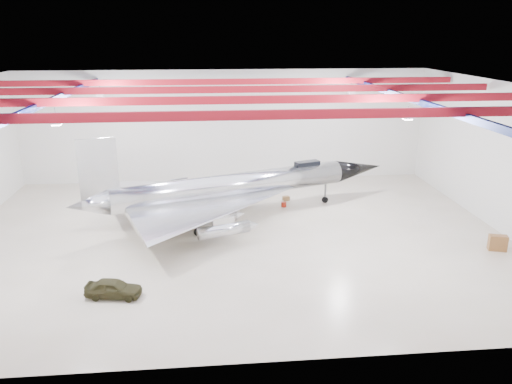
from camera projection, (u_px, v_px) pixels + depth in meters
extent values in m
plane|color=#BCAF95|center=(234.00, 236.00, 36.99)|extent=(40.00, 40.00, 0.00)
plane|color=silver|center=(226.00, 126.00, 49.53)|extent=(40.00, 0.00, 40.00)
plane|color=silver|center=(501.00, 158.00, 37.11)|extent=(0.00, 30.00, 30.00)
plane|color=#0A0F38|center=(232.00, 85.00, 33.63)|extent=(40.00, 40.00, 0.00)
cube|color=maroon|center=(241.00, 115.00, 25.28)|extent=(39.50, 0.25, 0.50)
cube|color=maroon|center=(235.00, 100.00, 30.97)|extent=(39.50, 0.25, 0.50)
cube|color=maroon|center=(230.00, 89.00, 36.65)|extent=(39.50, 0.25, 0.50)
cube|color=maroon|center=(227.00, 82.00, 42.34)|extent=(39.50, 0.25, 0.50)
cube|color=#0D184E|center=(50.00, 101.00, 32.82)|extent=(0.25, 29.50, 0.40)
cube|color=#0D184E|center=(403.00, 97.00, 34.98)|extent=(0.25, 29.50, 0.40)
cube|color=silver|center=(56.00, 122.00, 27.44)|extent=(0.55, 0.55, 0.25)
cube|color=silver|center=(408.00, 116.00, 29.24)|extent=(0.55, 0.55, 0.25)
cube|color=silver|center=(100.00, 96.00, 38.81)|extent=(0.55, 0.55, 0.25)
cube|color=silver|center=(351.00, 93.00, 40.61)|extent=(0.55, 0.55, 0.25)
cylinder|color=silver|center=(233.00, 185.00, 39.87)|extent=(19.00, 8.33, 1.95)
cone|color=black|center=(358.00, 169.00, 44.74)|extent=(5.24, 3.46, 1.95)
cone|color=silver|center=(87.00, 205.00, 35.38)|extent=(3.40, 2.81, 1.95)
cube|color=silver|center=(98.00, 169.00, 35.00)|extent=(2.61, 1.02, 4.38)
cube|color=black|center=(307.00, 164.00, 42.29)|extent=(2.28, 1.45, 0.49)
cylinder|color=silver|center=(224.00, 230.00, 34.49)|extent=(3.78, 2.06, 0.88)
cylinder|color=silver|center=(212.00, 219.00, 36.59)|extent=(3.78, 2.06, 0.88)
cylinder|color=silver|center=(188.00, 196.00, 41.63)|extent=(3.78, 2.06, 0.88)
cylinder|color=silver|center=(179.00, 188.00, 43.73)|extent=(3.78, 2.06, 0.88)
cylinder|color=#59595B|center=(325.00, 193.00, 43.94)|extent=(0.18, 0.18, 1.75)
cylinder|color=black|center=(325.00, 200.00, 44.13)|extent=(0.59, 0.38, 0.54)
cylinder|color=#59595B|center=(197.00, 225.00, 36.77)|extent=(0.18, 0.18, 1.75)
cylinder|color=black|center=(198.00, 232.00, 36.96)|extent=(0.59, 0.38, 0.54)
cylinder|color=#59595B|center=(178.00, 205.00, 40.97)|extent=(0.18, 0.18, 1.75)
cylinder|color=black|center=(179.00, 212.00, 41.16)|extent=(0.59, 0.38, 0.54)
imported|color=#333019|center=(113.00, 288.00, 28.32)|extent=(3.35, 1.79, 1.09)
cube|color=brown|center=(498.00, 243.00, 34.41)|extent=(1.31, 0.90, 1.09)
cube|color=olive|center=(196.00, 222.00, 39.25)|extent=(0.46, 0.38, 0.31)
cube|color=#A01F10|center=(225.00, 198.00, 45.00)|extent=(0.55, 0.48, 0.33)
cylinder|color=#59595B|center=(218.00, 220.00, 39.42)|extent=(0.61, 0.61, 0.47)
cube|color=olive|center=(286.00, 198.00, 44.75)|extent=(0.66, 0.60, 0.38)
cube|color=#59595B|center=(135.00, 200.00, 44.62)|extent=(0.43, 0.38, 0.26)
cylinder|color=#A01F10|center=(284.00, 204.00, 43.12)|extent=(0.52, 0.52, 0.40)
cube|color=olive|center=(232.00, 211.00, 41.65)|extent=(0.60, 0.54, 0.35)
cylinder|color=#59595B|center=(252.00, 194.00, 45.89)|extent=(0.50, 0.50, 0.37)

